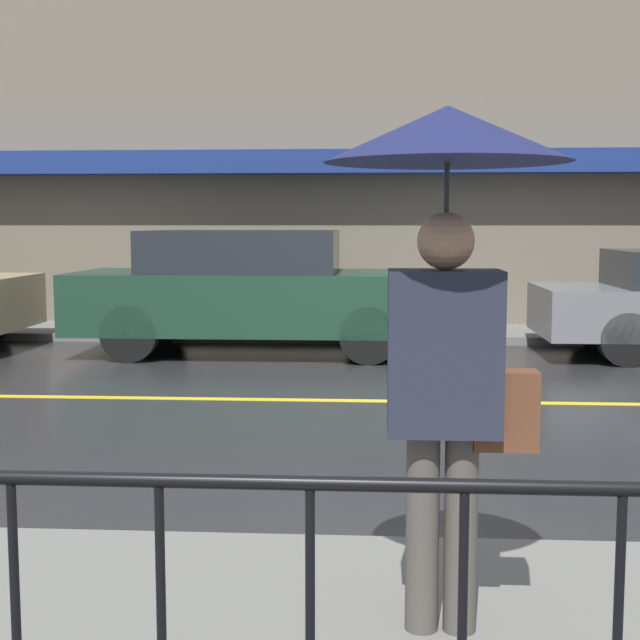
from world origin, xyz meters
name	(u,v)px	position (x,y,z in m)	size (l,w,h in m)	color
ground_plane	(398,401)	(0.00, 0.00, 0.00)	(80.00, 80.00, 0.00)	#262628
sidewalk_far	(391,333)	(0.00, 4.80, 0.06)	(28.00, 1.66, 0.11)	slate
lane_marking	(398,401)	(0.00, 0.00, 0.00)	(25.20, 0.12, 0.01)	gold
building_storefront	(392,142)	(0.00, 5.76, 2.93)	(28.00, 0.85, 5.90)	#706656
railing_foreground	(462,626)	(0.00, -6.27, 0.73)	(12.00, 0.04, 0.97)	black
pedestrian	(448,236)	(0.05, -4.99, 1.63)	(0.91, 0.91, 1.99)	#4C4742
car_dark_green	(253,291)	(-1.80, 3.04, 0.81)	(4.67, 1.85, 1.58)	#193828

